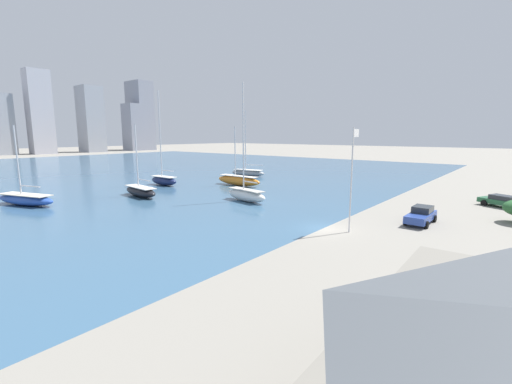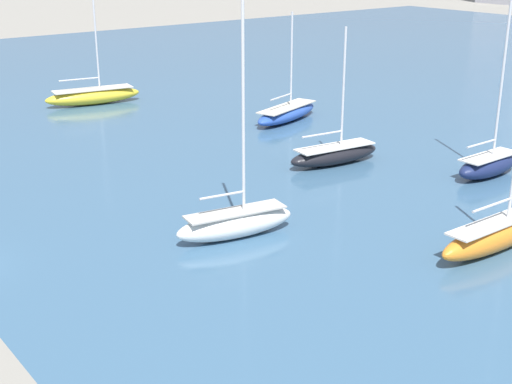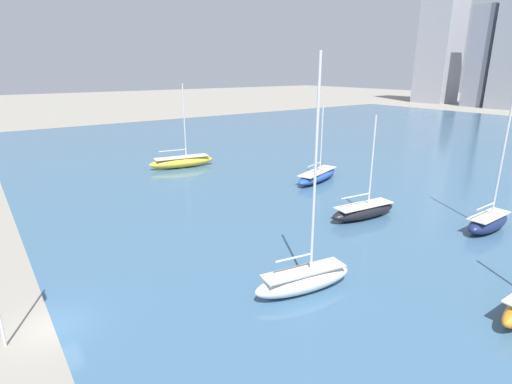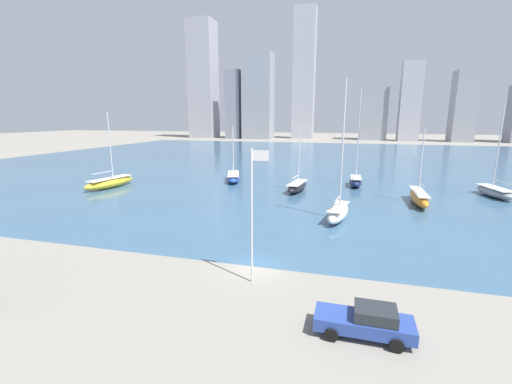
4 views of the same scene
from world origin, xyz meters
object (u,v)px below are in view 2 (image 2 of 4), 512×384
Objects in this scene: sailboat_white at (236,221)px; sailboat_navy at (489,163)px; sailboat_black at (335,154)px; sailboat_blue at (287,113)px; sailboat_orange at (499,233)px; sailboat_yellow at (93,96)px.

sailboat_navy is at bearing 93.79° from sailboat_white.
sailboat_white is (-2.09, -21.32, -0.00)m from sailboat_navy.
sailboat_black reaches higher than sailboat_blue.
sailboat_navy reaches higher than sailboat_orange.
sailboat_yellow is at bearing -163.38° from sailboat_black.
sailboat_navy is 41.83m from sailboat_yellow.
sailboat_navy reaches higher than sailboat_blue.
sailboat_white is 1.51× the size of sailboat_black.
sailboat_yellow reaches higher than sailboat_blue.
sailboat_blue is (-21.96, -0.88, -0.23)m from sailboat_navy.
sailboat_navy is at bearing 26.21° from sailboat_yellow.
sailboat_orange is at bearing -36.30° from sailboat_blue.
sailboat_blue is (-12.89, 5.94, -0.03)m from sailboat_black.
sailboat_yellow is (-18.00, -11.49, 0.13)m from sailboat_blue.
sailboat_blue is at bearing 41.56° from sailboat_yellow.
sailboat_yellow is at bearing -178.16° from sailboat_orange.
sailboat_white is 28.51m from sailboat_blue.
sailboat_blue is at bearing 143.58° from sailboat_white.
sailboat_white is 1.51× the size of sailboat_orange.
sailboat_white is 1.55× the size of sailboat_blue.
sailboat_blue is at bearing -178.88° from sailboat_navy.
sailboat_orange is 1.00× the size of sailboat_black.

